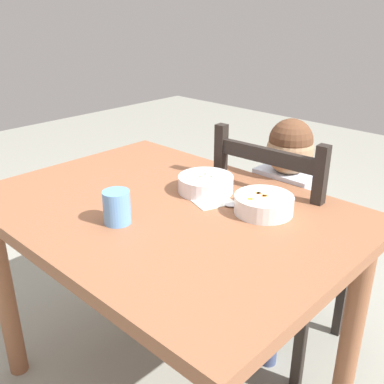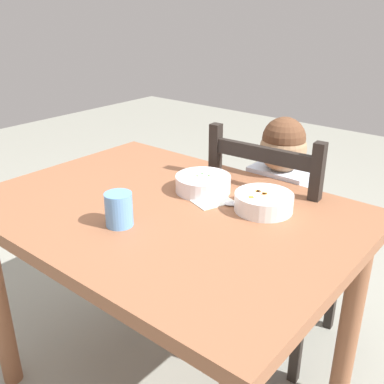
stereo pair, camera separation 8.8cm
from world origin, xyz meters
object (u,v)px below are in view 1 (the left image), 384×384
dining_table (166,240)px  spoon (238,205)px  child_figure (281,207)px  bowl_of_carrots (264,204)px  bowl_of_peas (206,183)px  drinking_cup (117,207)px  dining_chair (279,249)px

dining_table → spoon: 0.26m
child_figure → bowl_of_carrots: bearing=-68.2°
bowl_of_peas → spoon: 0.16m
child_figure → spoon: child_figure is taller
drinking_cup → bowl_of_carrots: bearing=52.5°
dining_chair → spoon: 0.44m
child_figure → drinking_cup: child_figure is taller
bowl_of_carrots → drinking_cup: bearing=-127.5°
dining_chair → bowl_of_peas: (-0.12, -0.30, 0.33)m
drinking_cup → dining_chair: bearing=76.8°
bowl_of_peas → bowl_of_carrots: size_ratio=1.03×
dining_table → drinking_cup: bearing=-95.2°
child_figure → spoon: size_ratio=8.30×
child_figure → bowl_of_carrots: child_figure is taller
child_figure → drinking_cup: bearing=-103.0°
child_figure → bowl_of_peas: 0.35m
spoon → drinking_cup: bearing=-119.3°
bowl_of_peas → drinking_cup: size_ratio=1.88×
bowl_of_peas → spoon: bowl_of_peas is taller
dining_table → dining_chair: size_ratio=1.22×
dining_table → drinking_cup: drinking_cup is taller
bowl_of_carrots → bowl_of_peas: bearing=180.0°
bowl_of_peas → bowl_of_carrots: (0.23, -0.00, 0.00)m
dining_table → child_figure: child_figure is taller
dining_chair → child_figure: 0.18m
dining_table → spoon: size_ratio=9.91×
child_figure → drinking_cup: 0.67m
spoon → drinking_cup: 0.37m
dining_chair → drinking_cup: dining_chair is taller
dining_table → bowl_of_carrots: bowl_of_carrots is taller
dining_table → dining_chair: dining_chair is taller
dining_chair → drinking_cup: size_ratio=9.82×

